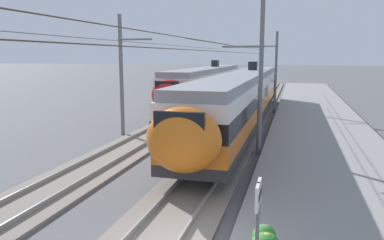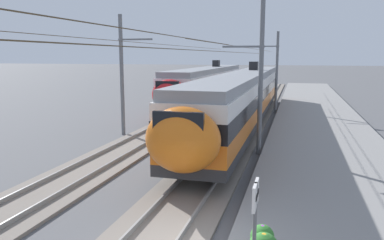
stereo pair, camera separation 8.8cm
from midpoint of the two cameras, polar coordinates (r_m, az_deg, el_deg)
name	(u,v)px [view 2 (the right image)]	position (r m, az deg, el deg)	size (l,w,h in m)	color
train_near_platform	(245,95)	(27.55, 8.04, 3.71)	(32.30, 2.85, 4.27)	#2D2D30
train_far_track	(208,84)	(38.49, 2.42, 5.45)	(25.25, 2.88, 4.27)	#2D2D30
catenary_mast_mid	(258,73)	(19.44, 10.08, 6.98)	(44.10, 2.12, 8.14)	slate
catenary_mast_east	(275,70)	(34.26, 12.46, 7.32)	(44.10, 2.12, 7.11)	slate
catenary_mast_far_side	(124,73)	(24.35, -10.11, 7.03)	(44.10, 2.25, 7.56)	slate
platform_sign	(255,212)	(7.77, 9.80, -13.51)	(0.70, 0.08, 2.28)	#59595B
potted_plant_by_shelter	(262,238)	(9.52, 10.79, -17.10)	(0.57, 0.57, 0.78)	brown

